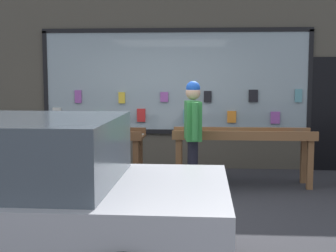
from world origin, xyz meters
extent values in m
plane|color=#2D2D33|center=(0.00, 0.00, 0.00)|extent=(40.00, 40.00, 0.00)
cube|color=#4C473D|center=(0.00, 2.40, 1.61)|extent=(7.31, 0.20, 3.22)
cube|color=#8C9EA8|center=(0.21, 2.27, 1.65)|extent=(4.96, 0.03, 1.89)
cube|color=black|center=(0.21, 2.27, 2.60)|extent=(5.04, 0.06, 0.08)
cube|color=black|center=(0.21, 2.27, 0.71)|extent=(5.04, 0.06, 0.08)
cube|color=black|center=(-2.27, 2.27, 1.65)|extent=(0.08, 0.06, 1.89)
cube|color=black|center=(2.69, 2.27, 1.65)|extent=(0.08, 0.06, 1.89)
cube|color=silver|center=(-2.06, 2.23, 1.02)|extent=(0.17, 0.03, 0.26)
cube|color=#994CA5|center=(-1.64, 2.23, 1.36)|extent=(0.13, 0.03, 0.24)
cube|color=#338C4C|center=(-1.22, 2.23, 0.99)|extent=(0.14, 0.03, 0.19)
cube|color=yellow|center=(-0.81, 2.23, 1.34)|extent=(0.12, 0.03, 0.21)
cube|color=red|center=(-0.44, 2.23, 1.01)|extent=(0.16, 0.03, 0.25)
cube|color=#994CA5|center=(0.00, 2.23, 1.36)|extent=(0.15, 0.03, 0.18)
cube|color=#5999A5|center=(0.43, 2.23, 1.00)|extent=(0.15, 0.03, 0.26)
cube|color=black|center=(0.81, 2.23, 1.37)|extent=(0.14, 0.03, 0.21)
cube|color=orange|center=(1.26, 2.23, 0.99)|extent=(0.17, 0.03, 0.22)
cube|color=black|center=(1.66, 2.23, 1.39)|extent=(0.17, 0.03, 0.23)
cube|color=#994CA5|center=(2.07, 2.23, 0.98)|extent=(0.17, 0.03, 0.22)
cube|color=#5999A5|center=(2.48, 2.23, 1.39)|extent=(0.13, 0.03, 0.24)
cube|color=black|center=(3.15, 2.27, 1.05)|extent=(0.90, 0.04, 2.10)
cube|color=brown|center=(-2.38, 0.73, 0.37)|extent=(0.09, 0.09, 0.75)
cube|color=brown|center=(-0.34, 0.74, 0.37)|extent=(0.09, 0.09, 0.75)
cube|color=brown|center=(-2.38, 1.21, 0.37)|extent=(0.09, 0.09, 0.75)
cube|color=brown|center=(-0.34, 1.22, 0.37)|extent=(0.09, 0.09, 0.75)
cube|color=brown|center=(-1.36, 0.97, 0.77)|extent=(2.25, 0.65, 0.04)
cube|color=brown|center=(-1.36, 0.68, 0.83)|extent=(2.24, 0.07, 0.12)
cube|color=brown|center=(-1.36, 1.26, 0.83)|extent=(2.24, 0.07, 0.12)
cube|color=orange|center=(-2.31, 0.92, 0.80)|extent=(0.15, 0.22, 0.02)
cube|color=red|center=(-2.01, 0.96, 0.80)|extent=(0.18, 0.23, 0.03)
cube|color=black|center=(-1.67, 1.06, 0.80)|extent=(0.14, 0.20, 0.03)
cube|color=yellow|center=(-1.32, 0.94, 0.81)|extent=(0.19, 0.24, 0.03)
cube|color=orange|center=(-1.02, 0.89, 0.80)|extent=(0.14, 0.21, 0.02)
cube|color=#5999A5|center=(-0.72, 1.05, 0.80)|extent=(0.17, 0.25, 0.02)
cube|color=silver|center=(-0.35, 1.05, 0.80)|extent=(0.19, 0.22, 0.02)
cube|color=brown|center=(0.34, 0.75, 0.38)|extent=(0.09, 0.09, 0.77)
cube|color=brown|center=(2.38, 0.76, 0.38)|extent=(0.09, 0.09, 0.77)
cube|color=brown|center=(0.34, 1.19, 0.38)|extent=(0.09, 0.09, 0.77)
cube|color=brown|center=(2.38, 1.20, 0.38)|extent=(0.09, 0.09, 0.77)
cube|color=brown|center=(1.36, 0.97, 0.79)|extent=(2.25, 0.61, 0.04)
cube|color=brown|center=(1.36, 0.70, 0.85)|extent=(2.24, 0.07, 0.12)
cube|color=brown|center=(1.36, 1.24, 0.85)|extent=(2.24, 0.07, 0.12)
cube|color=yellow|center=(0.39, 1.03, 0.82)|extent=(0.16, 0.20, 0.02)
cube|color=#338C4C|center=(0.70, 0.96, 0.82)|extent=(0.16, 0.20, 0.03)
cube|color=red|center=(0.93, 0.91, 0.82)|extent=(0.19, 0.24, 0.02)
cube|color=#5999A5|center=(1.23, 1.07, 0.82)|extent=(0.13, 0.20, 0.02)
cube|color=#338C4C|center=(1.48, 0.97, 0.82)|extent=(0.19, 0.24, 0.03)
cube|color=orange|center=(1.81, 1.02, 0.82)|extent=(0.14, 0.21, 0.02)
cube|color=red|center=(2.05, 1.00, 0.82)|extent=(0.13, 0.21, 0.02)
cube|color=#2659B2|center=(2.29, 1.08, 0.82)|extent=(0.17, 0.22, 0.03)
cylinder|color=black|center=(0.58, 0.32, 0.41)|extent=(0.14, 0.14, 0.81)
cylinder|color=black|center=(0.56, 0.48, 0.41)|extent=(0.14, 0.14, 0.81)
cube|color=#338C3F|center=(0.57, 0.40, 1.10)|extent=(0.27, 0.48, 0.57)
cylinder|color=#338C3F|center=(0.60, 0.11, 1.11)|extent=(0.09, 0.09, 0.55)
cylinder|color=#338C3F|center=(0.53, 0.68, 1.11)|extent=(0.09, 0.09, 0.55)
sphere|color=tan|center=(0.57, 0.40, 1.52)|extent=(0.22, 0.22, 0.22)
sphere|color=blue|center=(0.57, 0.40, 1.58)|extent=(0.21, 0.21, 0.21)
ellipsoid|color=white|center=(0.22, 0.08, 0.25)|extent=(0.26, 0.36, 0.20)
ellipsoid|color=black|center=(0.22, 0.08, 0.26)|extent=(0.24, 0.23, 0.21)
sphere|color=white|center=(0.18, 0.28, 0.29)|extent=(0.18, 0.18, 0.18)
cylinder|color=white|center=(0.26, -0.11, 0.28)|extent=(0.05, 0.10, 0.12)
cylinder|color=white|center=(0.25, 0.19, 0.07)|extent=(0.04, 0.04, 0.15)
cylinder|color=white|center=(0.15, 0.17, 0.07)|extent=(0.04, 0.04, 0.15)
cylinder|color=white|center=(0.29, 0.00, 0.07)|extent=(0.04, 0.04, 0.15)
cylinder|color=white|center=(0.19, -0.02, 0.07)|extent=(0.04, 0.04, 0.15)
cylinder|color=black|center=(0.18, -1.74, 0.30)|extent=(0.60, 0.19, 0.60)
camera|label=1|loc=(0.67, -6.52, 1.78)|focal=50.00mm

